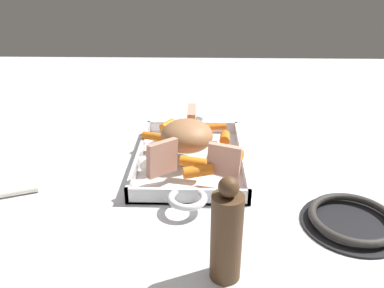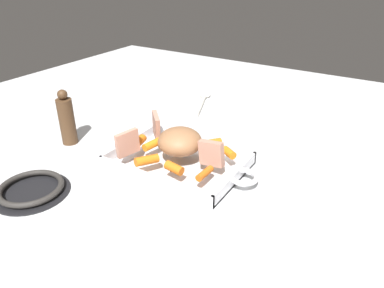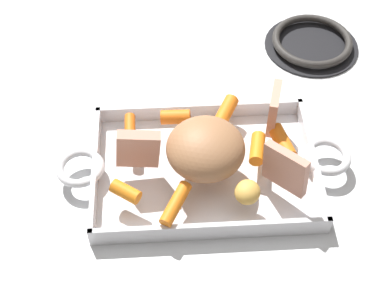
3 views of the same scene
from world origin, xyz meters
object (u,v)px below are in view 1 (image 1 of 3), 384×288
(roast_slice_outer, at_px, (224,160))
(roast_slice_thin, at_px, (162,158))
(baby_carrot_long, at_px, (215,127))
(potato_corner, at_px, (154,154))
(baby_carrot_center_left, at_px, (155,137))
(baby_carrot_northeast, at_px, (225,138))
(baby_carrot_southeast, at_px, (229,153))
(baby_carrot_center_right, at_px, (193,162))
(roasting_dish, at_px, (190,159))
(stove_burner_rear, at_px, (352,220))
(roast_slice_thick, at_px, (192,120))
(pepper_mill, at_px, (226,234))
(pork_roast, at_px, (187,135))
(baby_carrot_short, at_px, (198,171))
(baby_carrot_southwest, at_px, (168,125))

(roast_slice_outer, bearing_deg, roast_slice_thin, -91.09)
(baby_carrot_long, distance_m, potato_corner, 0.22)
(baby_carrot_center_left, xyz_separation_m, baby_carrot_northeast, (0.01, 0.17, 0.00))
(baby_carrot_southeast, bearing_deg, baby_carrot_long, -169.81)
(baby_carrot_northeast, height_order, baby_carrot_center_right, baby_carrot_northeast)
(roasting_dish, relative_size, baby_carrot_center_left, 6.62)
(roast_slice_outer, bearing_deg, baby_carrot_northeast, 176.21)
(roast_slice_outer, height_order, stove_burner_rear, roast_slice_outer)
(roast_slice_thin, bearing_deg, roasting_dish, 154.62)
(roast_slice_thick, xyz_separation_m, baby_carrot_southeast, (0.14, 0.08, -0.02))
(roast_slice_outer, bearing_deg, pepper_mill, -2.03)
(pork_roast, bearing_deg, pepper_mill, 10.95)
(baby_carrot_long, bearing_deg, pork_roast, -30.50)
(potato_corner, bearing_deg, roasting_dish, 126.20)
(roast_slice_thick, bearing_deg, roast_slice_thin, -14.52)
(pork_roast, relative_size, baby_carrot_center_right, 2.16)
(roast_slice_thick, relative_size, baby_carrot_short, 1.09)
(baby_carrot_long, relative_size, baby_carrot_southeast, 0.99)
(roast_slice_outer, bearing_deg, baby_carrot_center_left, -136.03)
(baby_carrot_southeast, bearing_deg, roasting_dish, -114.51)
(roast_slice_thin, relative_size, baby_carrot_center_right, 1.29)
(roast_slice_thick, relative_size, baby_carrot_center_right, 1.17)
(baby_carrot_center_right, bearing_deg, roast_slice_outer, 62.26)
(baby_carrot_southeast, bearing_deg, baby_carrot_northeast, -176.39)
(roast_slice_thick, xyz_separation_m, roast_slice_outer, (0.21, 0.07, 0.00))
(roasting_dish, xyz_separation_m, baby_carrot_southeast, (0.04, 0.09, 0.04))
(roast_slice_thick, relative_size, baby_carrot_center_left, 0.92)
(baby_carrot_short, height_order, baby_carrot_center_left, baby_carrot_short)
(potato_corner, bearing_deg, baby_carrot_center_right, 72.92)
(baby_carrot_long, xyz_separation_m, baby_carrot_center_right, (0.20, -0.05, 0.00))
(baby_carrot_short, relative_size, baby_carrot_long, 0.97)
(roast_slice_thick, relative_size, roast_slice_thin, 0.91)
(pepper_mill, bearing_deg, roasting_dish, -170.17)
(pork_roast, distance_m, pepper_mill, 0.37)
(roasting_dish, bearing_deg, roast_slice_thick, 178.93)
(roast_slice_thick, xyz_separation_m, baby_carrot_northeast, (0.06, 0.08, -0.02))
(roast_slice_outer, xyz_separation_m, stove_burner_rear, (0.11, 0.22, -0.06))
(potato_corner, bearing_deg, baby_carrot_long, 141.83)
(roast_slice_thin, distance_m, baby_carrot_southeast, 0.16)
(roasting_dish, distance_m, potato_corner, 0.10)
(baby_carrot_northeast, relative_size, potato_corner, 1.16)
(pork_roast, bearing_deg, baby_carrot_northeast, 113.48)
(baby_carrot_long, bearing_deg, baby_carrot_southeast, 10.19)
(stove_burner_rear, relative_size, pepper_mill, 1.06)
(roast_slice_outer, xyz_separation_m, baby_carrot_long, (-0.23, -0.01, -0.02))
(roasting_dish, relative_size, baby_carrot_northeast, 9.77)
(baby_carrot_southwest, relative_size, potato_corner, 1.09)
(baby_carrot_southwest, xyz_separation_m, pepper_mill, (0.47, 0.12, 0.03))
(roast_slice_outer, height_order, roast_slice_thin, roast_slice_thin)
(baby_carrot_short, distance_m, potato_corner, 0.11)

